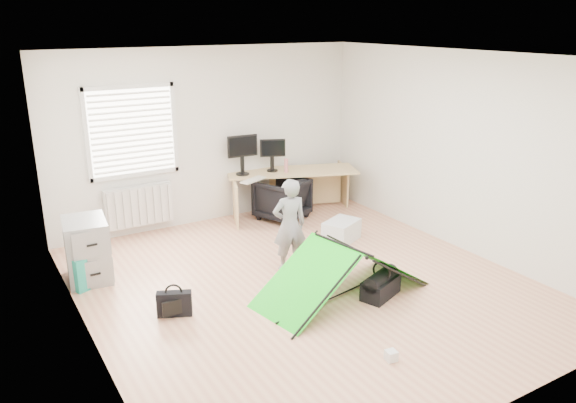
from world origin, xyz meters
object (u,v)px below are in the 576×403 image
thermos (286,166)px  storage_crate (341,231)px  filing_cabinet (87,250)px  office_chair (282,199)px  monitor_left (242,160)px  person (290,225)px  desk (292,191)px  duffel_bag (381,287)px  laptop_bag (174,304)px  kite (343,270)px  monitor_right (272,159)px

thermos → storage_crate: bearing=-85.7°
filing_cabinet → office_chair: bearing=18.8°
monitor_left → thermos: size_ratio=2.19×
person → monitor_left: bearing=-89.7°
desk → duffel_bag: size_ratio=4.08×
person → laptop_bag: size_ratio=3.24×
desk → monitor_left: 1.02m
monitor_left → person: person is taller
monitor_left → kite: 3.08m
laptop_bag → filing_cabinet: bearing=137.2°
monitor_right → duffel_bag: size_ratio=0.79×
person → duffel_bag: bearing=124.7°
duffel_bag → monitor_right: bearing=62.0°
storage_crate → duffel_bag: (-0.64, -1.64, -0.04)m
person → storage_crate: (1.16, 0.46, -0.46)m
monitor_left → storage_crate: (0.77, -1.63, -0.80)m
filing_cabinet → person: (2.27, -1.05, 0.22)m
filing_cabinet → laptop_bag: (0.58, -1.42, -0.25)m
monitor_left → office_chair: monitor_left is taller
desk → monitor_right: monitor_right is taller
monitor_left → kite: bearing=-90.1°
monitor_left → storage_crate: size_ratio=0.92×
person → filing_cabinet: bearing=-14.0°
monitor_right → person: (-0.90, -2.03, -0.31)m
monitor_right → kite: (-0.74, -2.95, -0.60)m
desk → storage_crate: 1.45m
filing_cabinet → office_chair: filing_cabinet is taller
kite → office_chair: bearing=63.8°
thermos → kite: 2.95m
office_chair → kite: size_ratio=0.36×
filing_cabinet → desk: bearing=20.7°
kite → storage_crate: (1.00, 1.38, -0.17)m
kite → duffel_bag: 0.49m
filing_cabinet → thermos: size_ratio=3.45×
storage_crate → laptop_bag: (-2.84, -0.83, -0.01)m
office_chair → laptop_bag: office_chair is taller
duffel_bag → kite: bearing=122.9°
thermos → monitor_right: bearing=129.5°
person → duffel_bag: person is taller
office_chair → duffel_bag: 2.92m
kite → storage_crate: kite is taller
office_chair → laptop_bag: size_ratio=1.96×
thermos → person: 2.13m
monitor_right → person: bearing=-89.5°
duffel_bag → person: bearing=92.5°
desk → laptop_bag: bearing=-121.2°
monitor_left → monitor_right: bearing=-1.8°
office_chair → filing_cabinet: bearing=-12.2°
monitor_right → storage_crate: bearing=-56.2°
desk → person: person is taller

